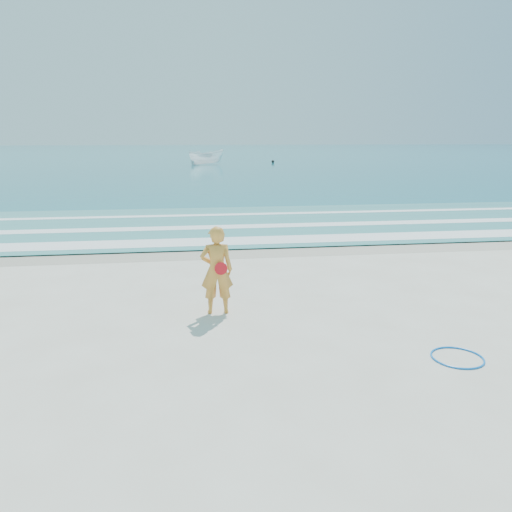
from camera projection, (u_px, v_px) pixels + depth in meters
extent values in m
plane|color=silver|center=(260.00, 375.00, 8.06)|extent=(400.00, 400.00, 0.00)
cube|color=#B2A893|center=(221.00, 251.00, 16.72)|extent=(400.00, 2.40, 0.00)
cube|color=#19727F|center=(190.00, 153.00, 109.12)|extent=(400.00, 190.00, 0.04)
cube|color=#59B7AD|center=(212.00, 224.00, 21.52)|extent=(400.00, 10.00, 0.01)
cube|color=white|center=(218.00, 241.00, 17.96)|extent=(400.00, 1.40, 0.01)
cube|color=white|center=(213.00, 227.00, 20.75)|extent=(400.00, 0.90, 0.01)
cube|color=white|center=(210.00, 215.00, 23.93)|extent=(400.00, 0.60, 0.01)
torus|color=blue|center=(457.00, 357.00, 8.64)|extent=(0.90, 0.90, 0.03)
imported|color=white|center=(206.00, 157.00, 65.27)|extent=(5.33, 3.63, 1.93)
sphere|color=black|center=(273.00, 162.00, 69.23)|extent=(0.41, 0.41, 0.41)
imported|color=orange|center=(217.00, 270.00, 10.66)|extent=(0.71, 0.48, 1.92)
cylinder|color=red|center=(221.00, 269.00, 10.48)|extent=(0.27, 0.08, 0.27)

